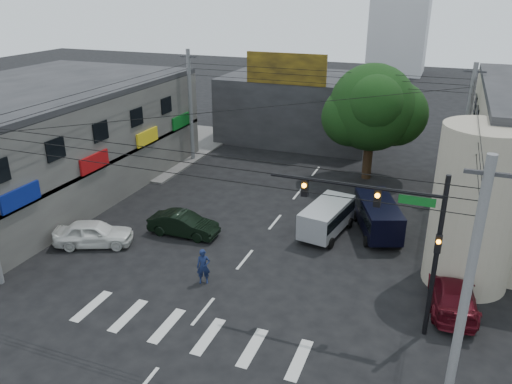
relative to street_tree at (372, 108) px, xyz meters
The scene contains 17 objects.
ground 18.30m from the street_tree, 103.24° to the right, with size 160.00×160.00×0.00m, color black.
sidewalk_far_left 22.67m from the street_tree, behind, with size 16.00×16.00×0.15m, color #514F4C.
building_left 24.68m from the street_tree, 153.43° to the right, with size 14.00×24.00×7.00m, color #494744.
corner_column 14.84m from the street_tree, 61.70° to the right, with size 4.00×4.00×8.00m, color #9D957D.
building_far 12.29m from the street_tree, 131.63° to the left, with size 14.00×10.00×6.00m, color #232326.
billboard 9.17m from the street_tree, 152.86° to the left, with size 7.00×0.30×2.60m, color olive.
street_tree is the anchor object (origin of this frame).
traffic_gantry 18.42m from the street_tree, 78.01° to the right, with size 7.10×0.35×7.20m.
utility_pole_near_right 22.48m from the street_tree, 73.18° to the right, with size 0.32×0.32×9.20m, color #59595B.
utility_pole_far_left 14.56m from the street_tree, behind, with size 0.32×0.32×9.20m, color #59595B.
utility_pole_far_right 6.63m from the street_tree, ahead, with size 0.32×0.32×9.20m, color #59595B.
dark_sedan 16.71m from the street_tree, 122.06° to the right, with size 4.23×1.56×1.38m, color black.
white_compact 21.35m from the street_tree, 127.39° to the right, with size 4.70×3.33×1.49m, color silver.
maroon_sedan 17.50m from the street_tree, 67.30° to the right, with size 2.49×5.07×1.42m, color #4D0B14.
silver_minivan 11.39m from the street_tree, 93.48° to the right, with size 2.55×4.66×1.90m, color #A4A6AC, non-canonical shape.
navy_van 10.44m from the street_tree, 76.85° to the right, with size 3.58×5.37×2.01m, color black, non-canonical shape.
traffic_officer 19.07m from the street_tree, 105.80° to the right, with size 0.79×0.68×1.83m, color #121C40.
Camera 1 is at (9.05, -19.79, 13.66)m, focal length 35.00 mm.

